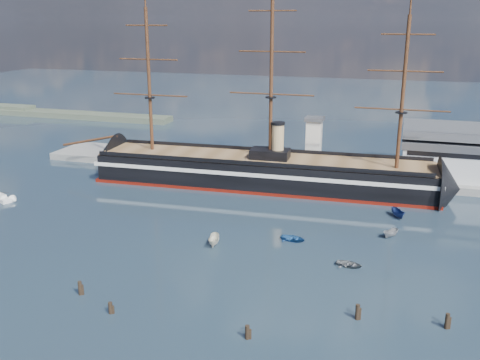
% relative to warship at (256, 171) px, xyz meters
% --- Properties ---
extents(ground, '(600.00, 600.00, 0.00)m').
position_rel_warship_xyz_m(ground, '(9.98, -20.00, -4.04)').
color(ground, '#232F3C').
rests_on(ground, ground).
extents(quay, '(180.00, 18.00, 2.00)m').
position_rel_warship_xyz_m(quay, '(19.98, 16.00, -4.04)').
color(quay, slate).
rests_on(quay, ground).
extents(quay_tower, '(5.00, 5.00, 15.00)m').
position_rel_warship_xyz_m(quay_tower, '(12.98, 13.00, 5.72)').
color(quay_tower, silver).
rests_on(quay_tower, ground).
extents(shoreline, '(120.00, 10.00, 4.00)m').
position_rel_warship_xyz_m(shoreline, '(-129.25, 75.00, -2.59)').
color(shoreline, '#3F4C38').
rests_on(shoreline, ground).
extents(warship, '(113.23, 20.28, 53.94)m').
position_rel_warship_xyz_m(warship, '(0.00, 0.00, 0.00)').
color(warship, black).
rests_on(warship, ground).
extents(sailboat, '(7.73, 4.92, 11.95)m').
position_rel_warship_xyz_m(sailboat, '(-56.83, -30.72, -3.28)').
color(sailboat, white).
rests_on(sailboat, ground).
extents(motorboat_a, '(6.35, 3.43, 2.41)m').
position_rel_warship_xyz_m(motorboat_a, '(2.82, -40.64, -4.04)').
color(motorboat_a, white).
rests_on(motorboat_a, ground).
extents(motorboat_b, '(1.69, 3.29, 1.47)m').
position_rel_warship_xyz_m(motorboat_b, '(17.22, -33.80, -4.04)').
color(motorboat_b, '#1F4D8C').
rests_on(motorboat_b, ground).
extents(motorboat_c, '(5.23, 4.30, 2.02)m').
position_rel_warship_xyz_m(motorboat_c, '(35.92, -26.14, -4.04)').
color(motorboat_c, gray).
rests_on(motorboat_c, ground).
extents(motorboat_e, '(1.56, 3.07, 1.37)m').
position_rel_warship_xyz_m(motorboat_e, '(29.35, -42.38, -4.04)').
color(motorboat_e, slate).
rests_on(motorboat_e, ground).
extents(motorboat_f, '(6.31, 4.64, 2.38)m').
position_rel_warship_xyz_m(motorboat_f, '(37.07, -13.92, -4.04)').
color(motorboat_f, navy).
rests_on(motorboat_f, ground).
extents(piling_near_left, '(0.64, 0.64, 3.06)m').
position_rel_warship_xyz_m(piling_near_left, '(-11.12, -65.67, -4.04)').
color(piling_near_left, black).
rests_on(piling_near_left, ground).
extents(piling_near_mid, '(0.64, 0.64, 2.78)m').
position_rel_warship_xyz_m(piling_near_mid, '(18.25, -69.59, -4.04)').
color(piling_near_mid, black).
rests_on(piling_near_mid, ground).
extents(piling_near_right, '(0.64, 0.64, 3.16)m').
position_rel_warship_xyz_m(piling_near_right, '(32.40, -59.90, -4.04)').
color(piling_near_right, black).
rests_on(piling_near_right, ground).
extents(piling_far_right, '(0.64, 0.64, 3.10)m').
position_rel_warship_xyz_m(piling_far_right, '(44.96, -58.56, -4.04)').
color(piling_far_right, black).
rests_on(piling_far_right, ground).
extents(piling_extra, '(0.64, 0.64, 2.57)m').
position_rel_warship_xyz_m(piling_extra, '(-3.46, -69.31, -4.04)').
color(piling_extra, black).
rests_on(piling_extra, ground).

